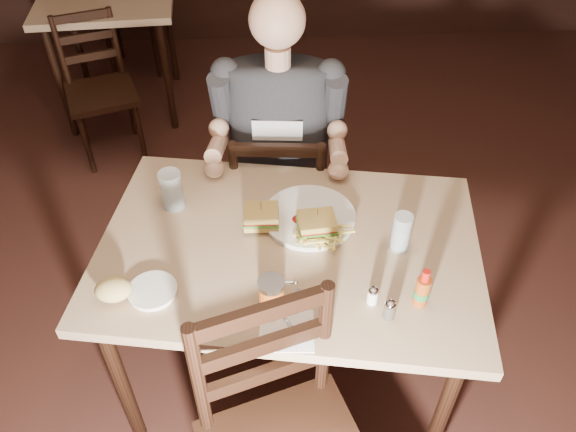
{
  "coord_description": "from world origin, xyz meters",
  "views": [
    {
      "loc": [
        0.17,
        -0.94,
        2.09
      ],
      "look_at": [
        0.24,
        0.39,
        0.85
      ],
      "focal_mm": 35.0,
      "sensor_mm": 36.0,
      "label": 1
    }
  ],
  "objects_px": {
    "main_table": "(289,260)",
    "glass_right": "(401,232)",
    "side_plate": "(153,292)",
    "glass_left": "(172,190)",
    "hot_sauce": "(423,288)",
    "bg_chair_near": "(101,93)",
    "syrup_dispenser": "(271,293)",
    "chair_far": "(280,201)",
    "bg_chair_far": "(130,12)",
    "bg_table": "(109,9)",
    "diner": "(278,116)",
    "dinner_plate": "(309,218)"
  },
  "relations": [
    {
      "from": "main_table",
      "to": "glass_right",
      "type": "height_order",
      "value": "glass_right"
    },
    {
      "from": "side_plate",
      "to": "main_table",
      "type": "bearing_deg",
      "value": 23.45
    },
    {
      "from": "main_table",
      "to": "glass_left",
      "type": "relative_size",
      "value": 9.44
    },
    {
      "from": "hot_sauce",
      "to": "side_plate",
      "type": "distance_m",
      "value": 0.8
    },
    {
      "from": "main_table",
      "to": "bg_chair_near",
      "type": "xyz_separation_m",
      "value": [
        -0.99,
        1.61,
        -0.28
      ]
    },
    {
      "from": "main_table",
      "to": "bg_chair_near",
      "type": "height_order",
      "value": "bg_chair_near"
    },
    {
      "from": "hot_sauce",
      "to": "syrup_dispenser",
      "type": "relative_size",
      "value": 1.35
    },
    {
      "from": "chair_far",
      "to": "bg_chair_far",
      "type": "relative_size",
      "value": 1.02
    },
    {
      "from": "glass_left",
      "to": "glass_right",
      "type": "bearing_deg",
      "value": -18.02
    },
    {
      "from": "hot_sauce",
      "to": "glass_left",
      "type": "bearing_deg",
      "value": 148.32
    },
    {
      "from": "bg_chair_far",
      "to": "glass_left",
      "type": "bearing_deg",
      "value": 102.85
    },
    {
      "from": "hot_sauce",
      "to": "syrup_dispenser",
      "type": "xyz_separation_m",
      "value": [
        -0.44,
        0.02,
        -0.02
      ]
    },
    {
      "from": "bg_chair_far",
      "to": "bg_chair_near",
      "type": "distance_m",
      "value": 1.1
    },
    {
      "from": "bg_table",
      "to": "bg_chair_near",
      "type": "relative_size",
      "value": 1.04
    },
    {
      "from": "bg_chair_near",
      "to": "glass_right",
      "type": "bearing_deg",
      "value": -70.0
    },
    {
      "from": "bg_table",
      "to": "diner",
      "type": "bearing_deg",
      "value": -58.75
    },
    {
      "from": "main_table",
      "to": "glass_left",
      "type": "xyz_separation_m",
      "value": [
        -0.39,
        0.21,
        0.15
      ]
    },
    {
      "from": "chair_far",
      "to": "diner",
      "type": "relative_size",
      "value": 0.96
    },
    {
      "from": "syrup_dispenser",
      "to": "side_plate",
      "type": "height_order",
      "value": "syrup_dispenser"
    },
    {
      "from": "dinner_plate",
      "to": "hot_sauce",
      "type": "relative_size",
      "value": 2.21
    },
    {
      "from": "diner",
      "to": "glass_right",
      "type": "xyz_separation_m",
      "value": [
        0.37,
        -0.58,
        -0.08
      ]
    },
    {
      "from": "bg_table",
      "to": "syrup_dispenser",
      "type": "relative_size",
      "value": 8.33
    },
    {
      "from": "bg_table",
      "to": "chair_far",
      "type": "bearing_deg",
      "value": -57.9
    },
    {
      "from": "chair_far",
      "to": "syrup_dispenser",
      "type": "distance_m",
      "value": 0.92
    },
    {
      "from": "bg_chair_near",
      "to": "side_plate",
      "type": "xyz_separation_m",
      "value": [
        0.57,
        -1.79,
        0.36
      ]
    },
    {
      "from": "dinner_plate",
      "to": "syrup_dispenser",
      "type": "height_order",
      "value": "syrup_dispenser"
    },
    {
      "from": "dinner_plate",
      "to": "syrup_dispenser",
      "type": "relative_size",
      "value": 2.99
    },
    {
      "from": "bg_chair_far",
      "to": "glass_left",
      "type": "distance_m",
      "value": 2.61
    },
    {
      "from": "main_table",
      "to": "syrup_dispenser",
      "type": "height_order",
      "value": "syrup_dispenser"
    },
    {
      "from": "chair_far",
      "to": "glass_left",
      "type": "distance_m",
      "value": 0.67
    },
    {
      "from": "dinner_plate",
      "to": "glass_right",
      "type": "bearing_deg",
      "value": -27.6
    },
    {
      "from": "glass_left",
      "to": "diner",
      "type": "bearing_deg",
      "value": 41.25
    },
    {
      "from": "diner",
      "to": "hot_sauce",
      "type": "xyz_separation_m",
      "value": [
        0.39,
        -0.81,
        -0.08
      ]
    },
    {
      "from": "bg_table",
      "to": "hot_sauce",
      "type": "height_order",
      "value": "hot_sauce"
    },
    {
      "from": "main_table",
      "to": "chair_far",
      "type": "xyz_separation_m",
      "value": [
        -0.01,
        0.59,
        -0.25
      ]
    },
    {
      "from": "diner",
      "to": "syrup_dispenser",
      "type": "relative_size",
      "value": 8.92
    },
    {
      "from": "chair_far",
      "to": "hot_sauce",
      "type": "xyz_separation_m",
      "value": [
        0.38,
        -0.85,
        0.4
      ]
    },
    {
      "from": "syrup_dispenser",
      "to": "bg_table",
      "type": "bearing_deg",
      "value": 120.55
    },
    {
      "from": "diner",
      "to": "dinner_plate",
      "type": "xyz_separation_m",
      "value": [
        0.09,
        -0.43,
        -0.14
      ]
    },
    {
      "from": "bg_chair_near",
      "to": "hot_sauce",
      "type": "bearing_deg",
      "value": -73.27
    },
    {
      "from": "hot_sauce",
      "to": "bg_chair_near",
      "type": "bearing_deg",
      "value": 126.11
    },
    {
      "from": "syrup_dispenser",
      "to": "hot_sauce",
      "type": "bearing_deg",
      "value": 7.27
    },
    {
      "from": "glass_right",
      "to": "hot_sauce",
      "type": "xyz_separation_m",
      "value": [
        0.02,
        -0.23,
        0.0
      ]
    },
    {
      "from": "main_table",
      "to": "bg_chair_near",
      "type": "distance_m",
      "value": 1.91
    },
    {
      "from": "bg_chair_far",
      "to": "dinner_plate",
      "type": "height_order",
      "value": "bg_chair_far"
    },
    {
      "from": "side_plate",
      "to": "dinner_plate",
      "type": "bearing_deg",
      "value": 30.81
    },
    {
      "from": "syrup_dispenser",
      "to": "chair_far",
      "type": "bearing_deg",
      "value": 95.68
    },
    {
      "from": "bg_table",
      "to": "diner",
      "type": "distance_m",
      "value": 1.91
    },
    {
      "from": "bg_chair_far",
      "to": "bg_chair_near",
      "type": "bearing_deg",
      "value": 89.34
    },
    {
      "from": "chair_far",
      "to": "side_plate",
      "type": "height_order",
      "value": "chair_far"
    }
  ]
}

